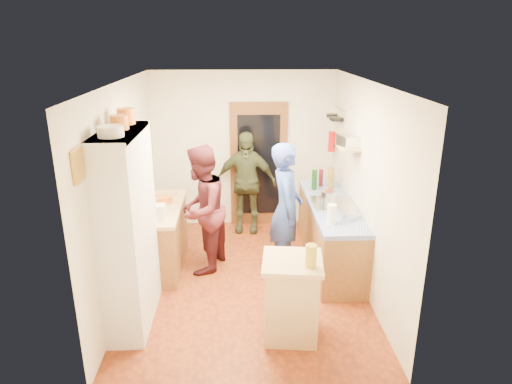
{
  "coord_description": "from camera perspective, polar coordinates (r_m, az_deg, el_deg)",
  "views": [
    {
      "loc": [
        -0.1,
        -5.41,
        3.11
      ],
      "look_at": [
        0.13,
        0.15,
        1.2
      ],
      "focal_mm": 32.0,
      "sensor_mm": 36.0,
      "label": 1
    }
  ],
  "objects": [
    {
      "name": "bottle_a",
      "position": [
        6.91,
        7.31,
        1.54
      ],
      "size": [
        0.09,
        0.09,
        0.31
      ],
      "primitive_type": "cylinder",
      "rotation": [
        0.0,
        0.0,
        -0.07
      ],
      "color": "#143F14",
      "rests_on": "right_counter_top"
    },
    {
      "name": "person_hob",
      "position": [
        6.11,
        4.13,
        -2.21
      ],
      "size": [
        0.46,
        0.68,
        1.81
      ],
      "primitive_type": "imported",
      "rotation": [
        0.0,
        0.0,
        1.54
      ],
      "color": "#2D4593",
      "rests_on": "ground"
    },
    {
      "name": "radio",
      "position": [
        6.19,
        11.5,
        6.27
      ],
      "size": [
        0.28,
        0.34,
        0.15
      ],
      "primitive_type": "cube",
      "rotation": [
        0.0,
        0.0,
        0.21
      ],
      "color": "silver",
      "rests_on": "wall_shelf"
    },
    {
      "name": "fire_extinguisher",
      "position": [
        7.45,
        9.44,
        6.23
      ],
      "size": [
        0.11,
        0.11,
        0.32
      ],
      "primitive_type": "cylinder",
      "color": "red",
      "rests_on": "wall_right"
    },
    {
      "name": "door_frame",
      "position": [
        7.67,
        0.33,
        3.4
      ],
      "size": [
        0.95,
        0.06,
        2.1
      ],
      "primitive_type": "cube",
      "color": "brown",
      "rests_on": "ground"
    },
    {
      "name": "pan_rail",
      "position": [
        7.19,
        10.35,
        10.2
      ],
      "size": [
        0.02,
        0.65,
        0.02
      ],
      "primitive_type": "cylinder",
      "rotation": [
        1.57,
        0.0,
        0.0
      ],
      "color": "silver",
      "rests_on": "wall_right"
    },
    {
      "name": "right_counter_top",
      "position": [
        6.45,
        9.4,
        -1.6
      ],
      "size": [
        0.62,
        2.22,
        0.06
      ],
      "primitive_type": "cube",
      "color": "#1230A2",
      "rests_on": "right_counter_base"
    },
    {
      "name": "pan_hang_b",
      "position": [
        7.22,
        9.77,
        9.06
      ],
      "size": [
        0.16,
        0.16,
        0.05
      ],
      "primitive_type": "cylinder",
      "color": "black",
      "rests_on": "pan_rail"
    },
    {
      "name": "orange_bowl",
      "position": [
        6.48,
        -11.29,
        -0.92
      ],
      "size": [
        0.23,
        0.23,
        0.09
      ],
      "primitive_type": "cylinder",
      "rotation": [
        0.0,
        0.0,
        -0.16
      ],
      "color": "orange",
      "rests_on": "left_counter_top"
    },
    {
      "name": "wall_left",
      "position": [
        5.88,
        -16.13,
        0.27
      ],
      "size": [
        0.02,
        4.0,
        2.6
      ],
      "primitive_type": "cube",
      "color": "#ECE5CB",
      "rests_on": "ground"
    },
    {
      "name": "paper_towel",
      "position": [
        5.7,
        9.43,
        -2.74
      ],
      "size": [
        0.14,
        0.14,
        0.25
      ],
      "primitive_type": "cylinder",
      "rotation": [
        0.0,
        0.0,
        0.29
      ],
      "color": "white",
      "rests_on": "right_counter_top"
    },
    {
      "name": "bottle_b",
      "position": [
        7.1,
        8.12,
        1.78
      ],
      "size": [
        0.08,
        0.08,
        0.27
      ],
      "primitive_type": "cylinder",
      "rotation": [
        0.0,
        0.0,
        -0.28
      ],
      "color": "#591419",
      "rests_on": "right_counter_top"
    },
    {
      "name": "chopping_board",
      "position": [
        6.83,
        -11.35,
        -0.19
      ],
      "size": [
        0.34,
        0.28,
        0.02
      ],
      "primitive_type": "cube",
      "rotation": [
        0.0,
        0.0,
        -0.22
      ],
      "color": "tan",
      "rests_on": "left_counter_top"
    },
    {
      "name": "right_counter_base",
      "position": [
        6.62,
        9.19,
        -5.25
      ],
      "size": [
        0.6,
        2.2,
        0.84
      ],
      "primitive_type": "cube",
      "color": "olive",
      "rests_on": "ground"
    },
    {
      "name": "pan_hang_a",
      "position": [
        7.03,
        10.11,
        8.94
      ],
      "size": [
        0.18,
        0.18,
        0.05
      ],
      "primitive_type": "cylinder",
      "color": "black",
      "rests_on": "pan_rail"
    },
    {
      "name": "pan_hang_c",
      "position": [
        7.41,
        9.46,
        9.41
      ],
      "size": [
        0.17,
        0.17,
        0.05
      ],
      "primitive_type": "cylinder",
      "color": "black",
      "rests_on": "pan_rail"
    },
    {
      "name": "oil_jar",
      "position": [
        4.64,
        6.88,
        -7.89
      ],
      "size": [
        0.13,
        0.13,
        0.23
      ],
      "primitive_type": "cylinder",
      "rotation": [
        0.0,
        0.0,
        -0.11
      ],
      "color": "#AD9E2D",
      "rests_on": "island_top"
    },
    {
      "name": "hob",
      "position": [
        6.35,
        9.58,
        -1.47
      ],
      "size": [
        0.55,
        0.58,
        0.04
      ],
      "primitive_type": "cube",
      "color": "silver",
      "rests_on": "right_counter_top"
    },
    {
      "name": "bottle_c",
      "position": [
        7.01,
        9.34,
        1.73
      ],
      "size": [
        0.1,
        0.1,
        0.32
      ],
      "primitive_type": "cylinder",
      "rotation": [
        0.0,
        0.0,
        -0.29
      ],
      "color": "olive",
      "rests_on": "right_counter_top"
    },
    {
      "name": "toaster",
      "position": [
        5.93,
        -12.42,
        -2.42
      ],
      "size": [
        0.25,
        0.18,
        0.18
      ],
      "primitive_type": "cube",
      "rotation": [
        0.0,
        0.0,
        -0.06
      ],
      "color": "white",
      "rests_on": "left_counter_top"
    },
    {
      "name": "hutch_top_shelf",
      "position": [
        4.86,
        -16.78,
        7.13
      ],
      "size": [
        0.4,
        1.14,
        0.04
      ],
      "primitive_type": "cube",
      "color": "silver",
      "rests_on": "hutch_body"
    },
    {
      "name": "wall_back",
      "position": [
        7.64,
        -1.56,
        5.27
      ],
      "size": [
        3.0,
        0.02,
        2.6
      ],
      "primitive_type": "cube",
      "color": "#ECE5CB",
      "rests_on": "ground"
    },
    {
      "name": "left_counter_base",
      "position": [
        6.54,
        -11.9,
        -5.7
      ],
      "size": [
        0.6,
        1.4,
        0.85
      ],
      "primitive_type": "cube",
      "color": "olive",
      "rests_on": "ground"
    },
    {
      "name": "wall_front",
      "position": [
        3.86,
        -0.64,
        -9.04
      ],
      "size": [
        3.0,
        0.02,
        2.6
      ],
      "primitive_type": "cube",
      "color": "#ECE5CB",
      "rests_on": "ground"
    },
    {
      "name": "wall_shelf",
      "position": [
        6.21,
        11.44,
        5.46
      ],
      "size": [
        0.26,
        0.42,
        0.03
      ],
      "primitive_type": "cube",
      "color": "tan",
      "rests_on": "wall_right"
    },
    {
      "name": "person_back",
      "position": [
        7.44,
        -1.22,
        1.21
      ],
      "size": [
        1.03,
        0.52,
        1.68
      ],
      "primitive_type": "imported",
      "rotation": [
        0.0,
        0.0,
        -0.11
      ],
      "color": "#393F25",
      "rests_on": "ground"
    },
    {
      "name": "island_top",
      "position": [
        4.8,
        4.58,
        -8.71
      ],
      "size": [
        0.68,
        0.68,
        0.05
      ],
      "primitive_type": "cube",
      "rotation": [
        0.0,
        0.0,
        -0.11
      ],
      "color": "tan",
      "rests_on": "island_base"
    },
    {
      "name": "floor",
      "position": [
        6.25,
        -1.17,
        -10.99
      ],
      "size": [
        3.0,
        4.0,
        0.02
      ],
      "primitive_type": "cube",
      "color": "#903C13",
      "rests_on": "ground"
    },
    {
      "name": "plate_stack",
      "position": [
        4.57,
        -17.72,
        7.25
      ],
      "size": [
        0.25,
        0.25,
        0.1
      ],
      "primitive_type": "cylinder",
      "color": "white",
      "rests_on": "hutch_top_shelf"
    },
    {
      "name": "orange_pot_a",
      "position": [
        4.89,
        -16.72,
        8.34
      ],
      "size": [
        0.18,
        0.18,
        0.15
      ],
      "primitive_type": "cylinder",
      "color": "orange",
      "rests_on": "hutch_top_shelf"
    },
    {
      "name": "picture_frame",
      "position": [
        4.24,
        -21.35,
        3.16
      ],
      "size": [
        0.03,
        0.25,
        0.3
      ],
      "primitive_type": "cube",
      "color": "gold",
      "rests_on": "wall_left"
    },
    {
      "name": "ceiling",
      "position": [
        5.44,
        -1.35,
        13.69
      ],
      "size": [
        3.0,
        4.0,
        0.02
      ],
      "primitive_type": "cube",
      "color": "silver",
      "rests_on": "ground"
    },
    {
      "name": "orange_pot_b",
      "position": [
        5.18,
        -15.95,
        9.09
      ],
      "size": [
        0.19,
        0.19,
        0.17
      ],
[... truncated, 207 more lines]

